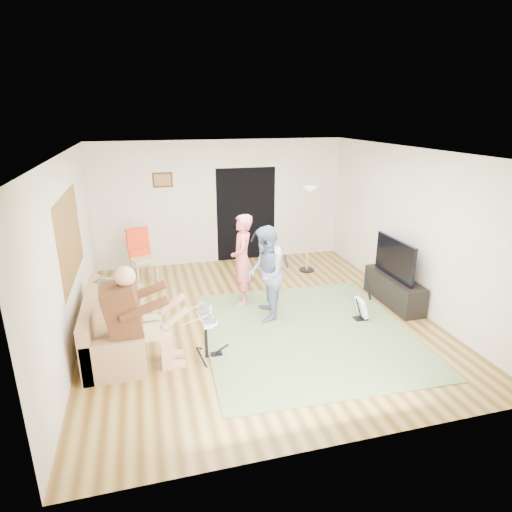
{
  "coord_description": "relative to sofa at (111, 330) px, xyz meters",
  "views": [
    {
      "loc": [
        -1.69,
        -6.2,
        3.26
      ],
      "look_at": [
        0.06,
        0.3,
        0.98
      ],
      "focal_mm": 30.0,
      "sensor_mm": 36.0,
      "label": 1
    }
  ],
  "objects": [
    {
      "name": "singer",
      "position": [
        2.19,
        0.99,
        0.55
      ],
      "size": [
        0.49,
        0.65,
        1.62
      ],
      "primitive_type": "imported",
      "rotation": [
        0.0,
        0.0,
        -1.76
      ],
      "color": "#FF6E79",
      "rests_on": "floor"
    },
    {
      "name": "dining_chair",
      "position": [
        0.51,
        2.49,
        0.12
      ],
      "size": [
        0.59,
        0.62,
        1.08
      ],
      "rotation": [
        0.0,
        0.0,
        0.37
      ],
      "color": "tan",
      "rests_on": "floor"
    },
    {
      "name": "walls",
      "position": [
        2.29,
        0.34,
        1.09
      ],
      "size": [
        5.5,
        6.0,
        2.7
      ],
      "primitive_type": null,
      "color": "silver",
      "rests_on": "floor"
    },
    {
      "name": "area_rug",
      "position": [
        2.89,
        -0.35,
        -0.25
      ],
      "size": [
        3.26,
        3.52,
        0.02
      ],
      "primitive_type": "cube",
      "rotation": [
        0.0,
        0.0,
        -0.04
      ],
      "color": "#5D7849",
      "rests_on": "floor"
    },
    {
      "name": "window_blinds",
      "position": [
        -0.46,
        0.54,
        1.29
      ],
      "size": [
        0.0,
        2.05,
        2.05
      ],
      "primitive_type": "plane",
      "rotation": [
        1.57,
        0.0,
        1.57
      ],
      "color": "olive",
      "rests_on": "walls"
    },
    {
      "name": "picture_frame",
      "position": [
        1.04,
        3.33,
        1.64
      ],
      "size": [
        0.42,
        0.03,
        0.32
      ],
      "primitive_type": "cube",
      "color": "#3F2314",
      "rests_on": "walls"
    },
    {
      "name": "doorway",
      "position": [
        2.84,
        3.33,
        0.79
      ],
      "size": [
        2.1,
        0.0,
        2.1
      ],
      "primitive_type": "plane",
      "rotation": [
        1.57,
        0.0,
        0.0
      ],
      "color": "black",
      "rests_on": "walls"
    },
    {
      "name": "guitarist",
      "position": [
        2.41,
        0.29,
        0.52
      ],
      "size": [
        0.74,
        0.87,
        1.56
      ],
      "primitive_type": "imported",
      "rotation": [
        0.0,
        0.0,
        -1.79
      ],
      "color": "slate",
      "rests_on": "floor"
    },
    {
      "name": "drum_kit",
      "position": [
        1.29,
        -0.65,
        0.04
      ],
      "size": [
        0.37,
        0.66,
        0.68
      ],
      "color": "black",
      "rests_on": "floor"
    },
    {
      "name": "microphone",
      "position": [
        2.39,
        0.99,
        0.95
      ],
      "size": [
        0.06,
        0.06,
        0.24
      ],
      "primitive_type": null,
      "color": "black",
      "rests_on": "singer"
    },
    {
      "name": "television",
      "position": [
        4.74,
        0.27,
        0.59
      ],
      "size": [
        0.06,
        1.12,
        0.68
      ],
      "primitive_type": "cube",
      "color": "black",
      "rests_on": "tv_cabinet"
    },
    {
      "name": "guitar_held",
      "position": [
        2.61,
        0.29,
        0.8
      ],
      "size": [
        0.26,
        0.61,
        0.26
      ],
      "primitive_type": null,
      "rotation": [
        0.0,
        0.0,
        -0.24
      ],
      "color": "white",
      "rests_on": "guitarist"
    },
    {
      "name": "guitar_spare",
      "position": [
        3.92,
        -0.18,
        -0.04
      ],
      "size": [
        0.28,
        0.25,
        0.77
      ],
      "color": "black",
      "rests_on": "floor"
    },
    {
      "name": "drummer",
      "position": [
        0.43,
        -0.65,
        0.3
      ],
      "size": [
        0.94,
        0.52,
        1.44
      ],
      "color": "#542E17",
      "rests_on": "sofa"
    },
    {
      "name": "sofa",
      "position": [
        0.0,
        0.0,
        0.0
      ],
      "size": [
        0.8,
        1.94,
        0.78
      ],
      "color": "#A78053",
      "rests_on": "floor"
    },
    {
      "name": "floor",
      "position": [
        2.29,
        0.34,
        -0.26
      ],
      "size": [
        6.0,
        6.0,
        0.0
      ],
      "primitive_type": "plane",
      "color": "brown",
      "rests_on": "ground"
    },
    {
      "name": "tv_cabinet",
      "position": [
        4.79,
        0.27,
        -0.01
      ],
      "size": [
        0.4,
        1.4,
        0.5
      ],
      "primitive_type": "cube",
      "color": "black",
      "rests_on": "floor"
    },
    {
      "name": "torchiere_lamp",
      "position": [
        3.9,
        2.2,
        0.99
      ],
      "size": [
        0.33,
        0.33,
        1.82
      ],
      "color": "black",
      "rests_on": "floor"
    },
    {
      "name": "ceiling",
      "position": [
        2.29,
        0.34,
        2.44
      ],
      "size": [
        6.0,
        6.0,
        0.0
      ],
      "primitive_type": "plane",
      "rotation": [
        3.14,
        0.0,
        0.0
      ],
      "color": "white",
      "rests_on": "walls"
    }
  ]
}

